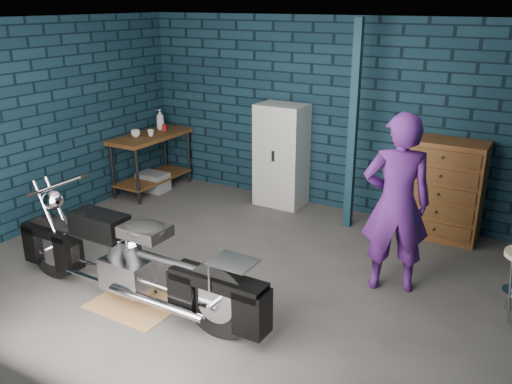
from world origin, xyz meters
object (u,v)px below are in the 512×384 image
(person, at_px, (396,204))
(locker, at_px, (281,155))
(storage_bin, at_px, (153,182))
(tool_chest, at_px, (443,190))
(workbench, at_px, (152,162))
(motorcycle, at_px, (131,253))

(person, xyz_separation_m, locker, (-2.17, 1.62, -0.20))
(storage_bin, bearing_deg, tool_chest, 6.69)
(storage_bin, height_order, tool_chest, tool_chest)
(storage_bin, relative_size, locker, 0.31)
(workbench, bearing_deg, person, -15.08)
(tool_chest, bearing_deg, locker, 180.00)
(person, bearing_deg, workbench, -37.86)
(workbench, distance_m, storage_bin, 0.31)
(motorcycle, distance_m, person, 2.69)
(workbench, xyz_separation_m, motorcycle, (2.14, -2.78, 0.11))
(workbench, bearing_deg, locker, 13.16)
(locker, bearing_deg, workbench, -166.84)
(person, height_order, tool_chest, person)
(motorcycle, bearing_deg, person, 38.50)
(workbench, xyz_separation_m, tool_chest, (4.36, 0.48, 0.18))
(storage_bin, distance_m, tool_chest, 4.40)
(workbench, distance_m, locker, 2.13)
(person, distance_m, tool_chest, 1.65)
(tool_chest, bearing_deg, workbench, -173.72)
(storage_bin, relative_size, tool_chest, 0.37)
(locker, xyz_separation_m, tool_chest, (2.31, 0.00, -0.12))
(storage_bin, distance_m, locker, 2.18)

